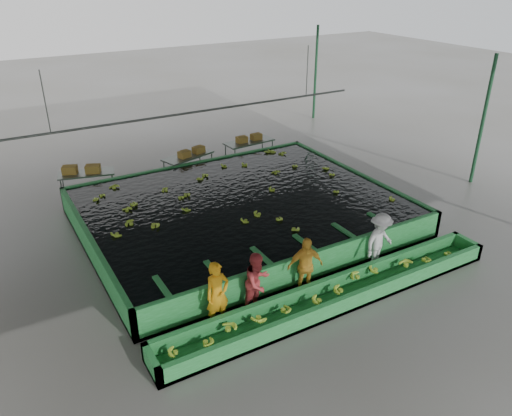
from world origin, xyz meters
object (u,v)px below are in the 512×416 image
worker_c (305,266)px  packing_table_left (88,184)px  sorting_trough (336,295)px  worker_a (217,294)px  flotation_tank (241,211)px  box_stack_left (82,173)px  worker_d (380,241)px  box_stack_right (249,141)px  packing_table_right (249,152)px  worker_b (258,282)px  packing_table_mid (189,166)px  box_stack_mid (192,155)px

worker_c → packing_table_left: 9.84m
sorting_trough → worker_a: worker_a is taller
flotation_tank → box_stack_left: 6.39m
worker_c → worker_d: worker_d is taller
worker_d → box_stack_left: (-6.15, 9.25, 0.07)m
worker_a → worker_c: size_ratio=1.03×
flotation_tank → box_stack_right: box_stack_right is taller
packing_table_right → flotation_tank: bearing=-122.2°
worker_a → worker_c: 2.53m
worker_b → packing_table_right: worker_b is taller
sorting_trough → packing_table_mid: packing_table_mid is taller
worker_c → box_stack_left: (-3.57, 9.25, 0.09)m
packing_table_left → box_stack_mid: box_stack_mid is taller
packing_table_right → box_stack_left: box_stack_left is taller
worker_b → packing_table_right: bearing=43.1°
packing_table_right → box_stack_right: 0.49m
worker_a → worker_b: bearing=-5.7°
packing_table_left → box_stack_mid: 4.15m
worker_d → box_stack_left: 11.10m
worker_a → box_stack_mid: bearing=64.4°
box_stack_left → worker_b: bearing=-77.0°
packing_table_mid → box_stack_left: box_stack_left is taller
packing_table_mid → box_stack_mid: size_ratio=1.76×
flotation_tank → worker_d: bearing=-63.6°
flotation_tank → packing_table_left: bearing=128.2°
sorting_trough → box_stack_right: box_stack_right is taller
worker_b → box_stack_left: (-2.14, 9.25, 0.10)m
sorting_trough → worker_d: bearing=20.6°
worker_a → worker_d: size_ratio=1.01×
worker_c → box_stack_left: 9.91m
sorting_trough → box_stack_right: bearing=72.9°
box_stack_right → worker_d: bearing=-95.8°
worker_b → packing_table_left: 9.43m
box_stack_left → box_stack_right: (7.08, -0.06, 0.07)m
box_stack_right → packing_table_left: bearing=179.8°
box_stack_mid → packing_table_mid: bearing=163.4°
box_stack_left → flotation_tank: bearing=-50.9°
packing_table_mid → box_stack_mid: 0.51m
packing_table_mid → flotation_tank: bearing=-91.1°
packing_table_left → worker_d: bearing=-56.9°
worker_d → flotation_tank: bearing=103.7°
worker_a → packing_table_left: worker_a is taller
sorting_trough → box_stack_left: box_stack_left is taller
box_stack_mid → box_stack_right: bearing=6.4°
worker_c → packing_table_right: size_ratio=0.76×
worker_d → packing_table_left: bearing=110.4°
packing_table_left → worker_b: bearing=-77.8°
packing_table_mid → box_stack_mid: box_stack_mid is taller
worker_b → packing_table_left: (-2.00, 9.21, -0.36)m
worker_a → box_stack_mid: (3.21, 8.86, 0.11)m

